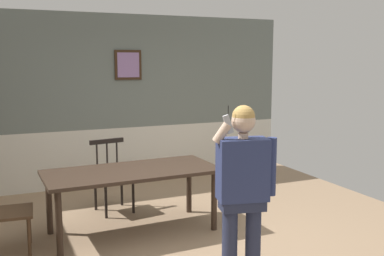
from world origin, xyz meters
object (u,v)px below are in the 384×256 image
at_px(dining_table, 132,177).
at_px(chair_near_window, 113,176).
at_px(person_figure, 243,183).
at_px(chair_by_doorway, 4,209).

bearing_deg(dining_table, chair_near_window, 92.15).
distance_m(dining_table, chair_near_window, 0.86).
relative_size(dining_table, person_figure, 1.24).
bearing_deg(chair_near_window, chair_by_doorway, 24.45).
relative_size(chair_by_doorway, person_figure, 0.63).
height_order(chair_near_window, chair_by_doorway, chair_by_doorway).
height_order(dining_table, chair_near_window, chair_near_window).
relative_size(dining_table, chair_by_doorway, 1.98).
bearing_deg(chair_near_window, dining_table, 83.53).
height_order(chair_near_window, person_figure, person_figure).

